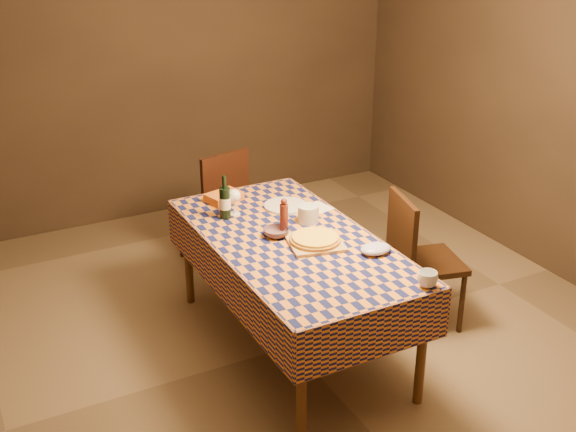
{
  "coord_description": "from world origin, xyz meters",
  "views": [
    {
      "loc": [
        -1.83,
        -3.47,
        2.66
      ],
      "look_at": [
        0.0,
        0.05,
        0.9
      ],
      "focal_mm": 45.0,
      "sensor_mm": 36.0,
      "label": 1
    }
  ],
  "objects_px": {
    "chair_far": "(217,200)",
    "wine_bottle": "(225,202)",
    "chair_right": "(417,254)",
    "white_plate": "(286,206)",
    "cutting_board": "(315,242)",
    "bowl": "(276,232)",
    "dining_table": "(292,250)",
    "pizza": "(315,239)"
  },
  "relations": [
    {
      "from": "wine_bottle",
      "to": "chair_right",
      "type": "bearing_deg",
      "value": -28.71
    },
    {
      "from": "white_plate",
      "to": "cutting_board",
      "type": "bearing_deg",
      "value": -100.01
    },
    {
      "from": "dining_table",
      "to": "wine_bottle",
      "type": "distance_m",
      "value": 0.56
    },
    {
      "from": "dining_table",
      "to": "chair_right",
      "type": "xyz_separation_m",
      "value": [
        0.86,
        -0.13,
        -0.17
      ]
    },
    {
      "from": "bowl",
      "to": "chair_far",
      "type": "height_order",
      "value": "chair_far"
    },
    {
      "from": "pizza",
      "to": "chair_far",
      "type": "bearing_deg",
      "value": 91.58
    },
    {
      "from": "white_plate",
      "to": "chair_right",
      "type": "bearing_deg",
      "value": -40.89
    },
    {
      "from": "pizza",
      "to": "white_plate",
      "type": "bearing_deg",
      "value": 79.99
    },
    {
      "from": "cutting_board",
      "to": "chair_far",
      "type": "bearing_deg",
      "value": 91.58
    },
    {
      "from": "chair_far",
      "to": "chair_right",
      "type": "distance_m",
      "value": 1.66
    },
    {
      "from": "white_plate",
      "to": "chair_far",
      "type": "xyz_separation_m",
      "value": [
        -0.14,
        0.87,
        -0.26
      ]
    },
    {
      "from": "white_plate",
      "to": "chair_right",
      "type": "relative_size",
      "value": 0.31
    },
    {
      "from": "dining_table",
      "to": "white_plate",
      "type": "distance_m",
      "value": 0.5
    },
    {
      "from": "dining_table",
      "to": "bowl",
      "type": "height_order",
      "value": "bowl"
    },
    {
      "from": "wine_bottle",
      "to": "white_plate",
      "type": "distance_m",
      "value": 0.44
    },
    {
      "from": "bowl",
      "to": "chair_far",
      "type": "relative_size",
      "value": 0.17
    },
    {
      "from": "chair_far",
      "to": "wine_bottle",
      "type": "bearing_deg",
      "value": -108.36
    },
    {
      "from": "pizza",
      "to": "bowl",
      "type": "relative_size",
      "value": 2.27
    },
    {
      "from": "cutting_board",
      "to": "bowl",
      "type": "distance_m",
      "value": 0.26
    },
    {
      "from": "wine_bottle",
      "to": "white_plate",
      "type": "relative_size",
      "value": 1.0
    },
    {
      "from": "dining_table",
      "to": "cutting_board",
      "type": "distance_m",
      "value": 0.18
    },
    {
      "from": "cutting_board",
      "to": "wine_bottle",
      "type": "xyz_separation_m",
      "value": [
        -0.32,
        0.6,
        0.1
      ]
    },
    {
      "from": "dining_table",
      "to": "chair_far",
      "type": "xyz_separation_m",
      "value": [
        0.05,
        1.32,
        -0.17
      ]
    },
    {
      "from": "cutting_board",
      "to": "pizza",
      "type": "height_order",
      "value": "pizza"
    },
    {
      "from": "dining_table",
      "to": "cutting_board",
      "type": "height_order",
      "value": "cutting_board"
    },
    {
      "from": "bowl",
      "to": "wine_bottle",
      "type": "relative_size",
      "value": 0.55
    },
    {
      "from": "dining_table",
      "to": "white_plate",
      "type": "xyz_separation_m",
      "value": [
        0.19,
        0.45,
        0.08
      ]
    },
    {
      "from": "chair_right",
      "to": "wine_bottle",
      "type": "bearing_deg",
      "value": 151.29
    },
    {
      "from": "cutting_board",
      "to": "bowl",
      "type": "xyz_separation_m",
      "value": [
        -0.16,
        0.2,
        0.01
      ]
    },
    {
      "from": "pizza",
      "to": "chair_right",
      "type": "relative_size",
      "value": 0.38
    },
    {
      "from": "dining_table",
      "to": "wine_bottle",
      "type": "relative_size",
      "value": 6.4
    },
    {
      "from": "dining_table",
      "to": "cutting_board",
      "type": "bearing_deg",
      "value": -55.24
    },
    {
      "from": "white_plate",
      "to": "dining_table",
      "type": "bearing_deg",
      "value": -112.99
    },
    {
      "from": "bowl",
      "to": "white_plate",
      "type": "xyz_separation_m",
      "value": [
        0.26,
        0.37,
        -0.02
      ]
    },
    {
      "from": "pizza",
      "to": "dining_table",
      "type": "bearing_deg",
      "value": 124.76
    },
    {
      "from": "cutting_board",
      "to": "bowl",
      "type": "bearing_deg",
      "value": 127.55
    },
    {
      "from": "chair_far",
      "to": "pizza",
      "type": "bearing_deg",
      "value": -88.42
    },
    {
      "from": "cutting_board",
      "to": "white_plate",
      "type": "relative_size",
      "value": 1.08
    },
    {
      "from": "cutting_board",
      "to": "wine_bottle",
      "type": "bearing_deg",
      "value": 118.32
    },
    {
      "from": "pizza",
      "to": "wine_bottle",
      "type": "xyz_separation_m",
      "value": [
        -0.32,
        0.6,
        0.07
      ]
    },
    {
      "from": "cutting_board",
      "to": "white_plate",
      "type": "height_order",
      "value": "cutting_board"
    },
    {
      "from": "chair_right",
      "to": "bowl",
      "type": "bearing_deg",
      "value": 167.67
    }
  ]
}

